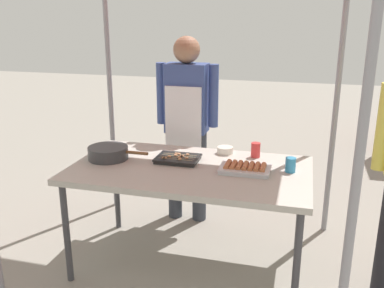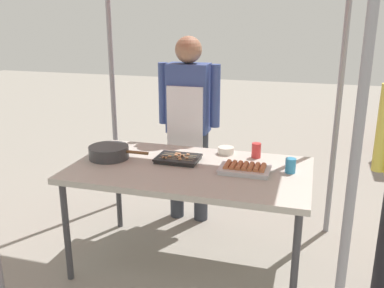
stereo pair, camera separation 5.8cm
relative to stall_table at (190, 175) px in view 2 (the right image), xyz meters
name	(u,v)px [view 2 (the right image)]	position (x,y,z in m)	size (l,w,h in m)	color
ground_plane	(190,264)	(0.00, 0.00, -0.70)	(18.00, 18.00, 0.00)	gray
stall_table	(190,175)	(0.00, 0.00, 0.00)	(1.60, 0.90, 0.75)	#B7B2A8
tray_grilled_sausages	(245,169)	(0.37, 0.02, 0.08)	(0.33, 0.22, 0.06)	silver
tray_meat_skewers	(178,159)	(-0.12, 0.10, 0.07)	(0.30, 0.23, 0.04)	black
cooking_wok	(109,152)	(-0.61, 0.02, 0.10)	(0.44, 0.28, 0.09)	#38383A
condiment_bowl	(226,150)	(0.17, 0.36, 0.08)	(0.12, 0.12, 0.05)	silver
drink_cup_near_edge	(256,150)	(0.40, 0.33, 0.11)	(0.07, 0.07, 0.11)	red
drink_cup_by_wok	(291,166)	(0.66, 0.09, 0.10)	(0.07, 0.07, 0.10)	#338CBF
vendor_woman	(189,116)	(-0.22, 0.71, 0.23)	(0.52, 0.23, 1.58)	#333842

